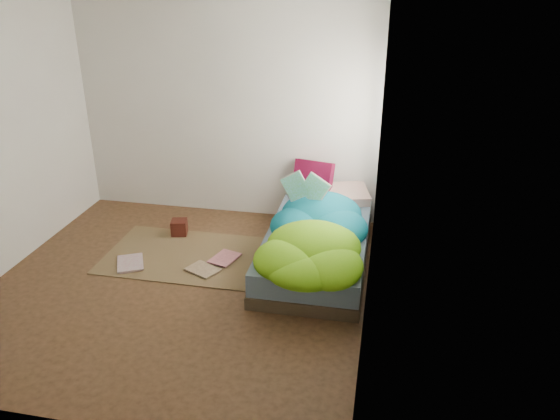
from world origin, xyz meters
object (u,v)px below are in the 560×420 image
object	(u,v)px
wooden_box	(179,227)
bed	(317,246)
pillow_magenta	(313,180)
open_book	(305,179)
floor_book_a	(117,265)
floor_book_b	(215,256)

from	to	relation	value
wooden_box	bed	bearing A→B (deg)	-9.88
pillow_magenta	open_book	size ratio (longest dim) A/B	1.03
wooden_box	floor_book_a	bearing A→B (deg)	-113.76
bed	pillow_magenta	distance (m)	0.93
pillow_magenta	floor_book_b	bearing A→B (deg)	-118.39
bed	pillow_magenta	world-z (taller)	pillow_magenta
pillow_magenta	wooden_box	size ratio (longest dim) A/B	2.60
pillow_magenta	floor_book_b	xyz separation A→B (m)	(-0.86, -0.99, -0.53)
floor_book_b	bed	bearing A→B (deg)	25.67
open_book	floor_book_a	distance (m)	2.07
bed	wooden_box	distance (m)	1.61
floor_book_a	floor_book_b	size ratio (longest dim) A/B	1.10
floor_book_b	wooden_box	bearing A→B (deg)	158.69
pillow_magenta	floor_book_b	distance (m)	1.41
pillow_magenta	floor_book_b	world-z (taller)	pillow_magenta
wooden_box	floor_book_a	distance (m)	0.88
bed	floor_book_b	bearing A→B (deg)	-171.30
floor_book_a	open_book	bearing A→B (deg)	-3.97
wooden_box	floor_book_b	bearing A→B (deg)	-38.28
floor_book_a	floor_book_b	bearing A→B (deg)	-4.40
open_book	wooden_box	world-z (taller)	open_book
pillow_magenta	wooden_box	xyz separation A→B (m)	(-1.41, -0.55, -0.46)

